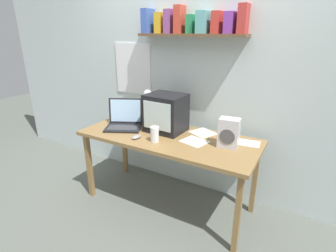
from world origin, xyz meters
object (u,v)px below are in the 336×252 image
(desk_lamp, at_px, (149,102))
(juice_glass, at_px, (155,135))
(laptop, at_px, (124,120))
(loose_paper_near_monitor, at_px, (121,119))
(open_notebook, at_px, (203,133))
(computer_mouse, at_px, (136,137))
(loose_paper_near_laptop, at_px, (195,141))
(corner_desk, at_px, (168,142))
(printed_handout, at_px, (247,143))
(crt_monitor, at_px, (166,113))
(space_heater, at_px, (229,133))

(desk_lamp, distance_m, juice_glass, 0.52)
(laptop, height_order, loose_paper_near_monitor, laptop)
(open_notebook, bearing_deg, computer_mouse, -137.86)
(loose_paper_near_monitor, height_order, loose_paper_near_laptop, same)
(computer_mouse, bearing_deg, corner_desk, 41.88)
(laptop, xyz_separation_m, loose_paper_near_monitor, (-0.19, 0.17, -0.07))
(open_notebook, bearing_deg, printed_handout, -4.25)
(juice_glass, xyz_separation_m, open_notebook, (0.30, 0.41, -0.06))
(crt_monitor, distance_m, loose_paper_near_monitor, 0.65)
(corner_desk, distance_m, desk_lamp, 0.50)
(juice_glass, xyz_separation_m, loose_paper_near_monitor, (-0.67, 0.34, -0.06))
(corner_desk, xyz_separation_m, space_heater, (0.57, 0.04, 0.19))
(desk_lamp, height_order, open_notebook, desk_lamp)
(corner_desk, relative_size, crt_monitor, 4.52)
(juice_glass, bearing_deg, open_notebook, 54.01)
(corner_desk, bearing_deg, open_notebook, 42.37)
(computer_mouse, bearing_deg, desk_lamp, 107.52)
(laptop, bearing_deg, loose_paper_near_laptop, -26.38)
(open_notebook, height_order, printed_handout, same)
(crt_monitor, bearing_deg, desk_lamp, 163.34)
(corner_desk, height_order, space_heater, space_heater)
(computer_mouse, height_order, open_notebook, computer_mouse)
(desk_lamp, bearing_deg, open_notebook, -1.32)
(corner_desk, height_order, open_notebook, open_notebook)
(computer_mouse, bearing_deg, open_notebook, 42.14)
(loose_paper_near_monitor, bearing_deg, desk_lamp, 5.20)
(crt_monitor, height_order, laptop, crt_monitor)
(crt_monitor, xyz_separation_m, space_heater, (0.66, -0.07, -0.06))
(crt_monitor, relative_size, loose_paper_near_laptop, 1.45)
(desk_lamp, xyz_separation_m, printed_handout, (1.04, -0.00, -0.23))
(juice_glass, relative_size, loose_paper_near_laptop, 0.54)
(laptop, bearing_deg, printed_handout, -17.08)
(corner_desk, relative_size, computer_mouse, 15.30)
(corner_desk, relative_size, laptop, 3.79)
(laptop, bearing_deg, desk_lamp, 22.92)
(corner_desk, distance_m, laptop, 0.54)
(laptop, distance_m, computer_mouse, 0.37)
(space_heater, bearing_deg, crt_monitor, 168.51)
(laptop, bearing_deg, loose_paper_near_monitor, 111.98)
(desk_lamp, distance_m, space_heater, 0.94)
(desk_lamp, bearing_deg, printed_handout, -4.33)
(loose_paper_near_laptop, bearing_deg, space_heater, 7.75)
(laptop, relative_size, desk_lamp, 1.20)
(laptop, relative_size, loose_paper_near_laptop, 1.73)
(crt_monitor, height_order, juice_glass, crt_monitor)
(corner_desk, relative_size, open_notebook, 6.01)
(space_heater, distance_m, loose_paper_near_monitor, 1.29)
(laptop, relative_size, printed_handout, 1.90)
(laptop, distance_m, space_heater, 1.09)
(corner_desk, xyz_separation_m, juice_glass, (-0.04, -0.17, 0.13))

